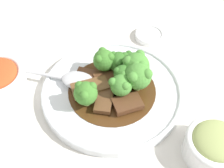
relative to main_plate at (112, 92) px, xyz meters
The scene contains 18 objects.
ground_plane 0.01m from the main_plate, ahead, with size 4.00×4.00×0.00m, color silver.
main_plate is the anchor object (origin of this frame).
beef_strip_0 0.03m from the main_plate, 68.94° to the right, with size 0.06×0.05×0.01m.
beef_strip_1 0.04m from the main_plate, 60.43° to the left, with size 0.05×0.07×0.01m.
beef_strip_2 0.05m from the main_plate, ahead, with size 0.08×0.05×0.01m.
beef_strip_3 0.05m from the main_plate, 121.17° to the left, with size 0.06×0.05×0.01m.
beef_strip_4 0.06m from the main_plate, 35.86° to the right, with size 0.06×0.05×0.01m.
broccoli_floret_0 0.07m from the main_plate, 150.88° to the right, with size 0.05×0.05×0.06m.
broccoli_floret_1 0.07m from the main_plate, 76.43° to the right, with size 0.05×0.05×0.05m.
broccoli_floret_2 0.06m from the main_plate, 109.65° to the right, with size 0.04×0.04×0.05m.
broccoli_floret_3 0.05m from the main_plate, 154.13° to the right, with size 0.04×0.04×0.05m.
broccoli_floret_4 0.08m from the main_plate, 126.48° to the right, with size 0.03×0.03×0.04m.
broccoli_floret_5 0.07m from the main_plate, 31.84° to the left, with size 0.05×0.05×0.05m.
broccoli_floret_6 0.04m from the main_plate, 136.77° to the left, with size 0.04×0.04×0.05m.
broccoli_floret_7 0.07m from the main_plate, behind, with size 0.05×0.05×0.06m.
serving_spoon 0.09m from the main_plate, 18.45° to the right, with size 0.24×0.10×0.01m.
side_bowl_appetizer 0.22m from the main_plate, 138.77° to the left, with size 0.10×0.10×0.06m.
sauce_dish 0.20m from the main_plate, 121.04° to the right, with size 0.07×0.07×0.01m.
Camera 1 is at (0.03, 0.40, 0.50)m, focal length 50.00 mm.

